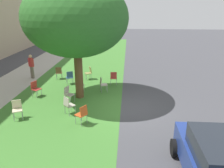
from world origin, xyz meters
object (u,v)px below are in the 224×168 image
object	(u,v)px
chair_9	(89,72)
chair_10	(79,83)
chair_7	(103,83)
chair_1	(114,77)
chair_3	(35,88)
parked_car	(219,164)
chair_6	(68,104)
chair_5	(17,108)
pedestrian_0	(31,65)
chair_0	(59,72)
chair_8	(82,113)
chair_4	(68,93)
chair_2	(70,77)
street_tree	(76,18)

from	to	relation	value
chair_9	chair_10	size ratio (longest dim) A/B	1.00
chair_7	chair_10	size ratio (longest dim) A/B	1.00
chair_1	chair_3	bearing A→B (deg)	117.99
chair_1	parked_car	distance (m)	9.16
chair_1	chair_6	size ratio (longest dim) A/B	1.00
chair_5	pedestrian_0	world-z (taller)	pedestrian_0
chair_0	parked_car	xyz separation A→B (m)	(-9.39, -7.28, 0.32)
chair_7	chair_8	bearing A→B (deg)	173.52
chair_3	chair_5	world-z (taller)	same
chair_4	chair_1	bearing A→B (deg)	-36.56
chair_5	chair_7	xyz separation A→B (m)	(3.60, -3.48, 0.00)
chair_10	chair_0	bearing A→B (deg)	40.41
chair_1	pedestrian_0	bearing A→B (deg)	80.44
chair_0	chair_8	size ratio (longest dim) A/B	1.00
chair_2	chair_6	xyz separation A→B (m)	(-4.22, -1.02, 0.00)
chair_4	chair_6	bearing A→B (deg)	-165.46
chair_1	chair_5	xyz separation A→B (m)	(-4.88, 4.04, 0.00)
chair_9	pedestrian_0	distance (m)	4.06
chair_0	parked_car	bearing A→B (deg)	-142.21
chair_7	chair_2	bearing A→B (deg)	62.64
street_tree	chair_10	xyz separation A→B (m)	(0.85, 0.21, -3.75)
chair_7	pedestrian_0	bearing A→B (deg)	66.74
chair_3	pedestrian_0	world-z (taller)	pedestrian_0
chair_10	chair_8	bearing A→B (deg)	-165.97
chair_3	parked_car	xyz separation A→B (m)	(-6.24, -7.67, 0.32)
chair_6	chair_9	world-z (taller)	same
chair_4	chair_5	xyz separation A→B (m)	(-1.92, 1.85, 0.00)
street_tree	chair_10	bearing A→B (deg)	14.09
chair_10	parked_car	xyz separation A→B (m)	(-7.16, -5.38, 0.32)
chair_5	chair_3	bearing A→B (deg)	4.77
chair_2	chair_10	xyz separation A→B (m)	(-1.25, -0.89, 0.00)
chair_0	chair_4	world-z (taller)	same
chair_9	chair_0	bearing A→B (deg)	93.92
chair_9	chair_6	bearing A→B (deg)	179.33
chair_0	parked_car	world-z (taller)	parked_car
parked_car	pedestrian_0	world-z (taller)	pedestrian_0
chair_6	chair_4	bearing A→B (deg)	14.54
chair_5	chair_8	size ratio (longest dim) A/B	1.00
chair_5	parked_car	distance (m)	8.29
chair_8	parked_car	size ratio (longest dim) A/B	0.24
chair_3	chair_9	world-z (taller)	same
chair_0	chair_7	distance (m)	3.95
chair_3	chair_9	bearing A→B (deg)	-36.99
pedestrian_0	chair_4	bearing A→B (deg)	-137.32
chair_3	chair_10	world-z (taller)	same
chair_3	chair_8	xyz separation A→B (m)	(-2.93, -3.25, 0.00)
street_tree	chair_4	distance (m)	3.86
chair_3	pedestrian_0	size ratio (longest dim) A/B	0.52
chair_2	chair_3	size ratio (longest dim) A/B	1.00
chair_4	chair_9	distance (m)	4.01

